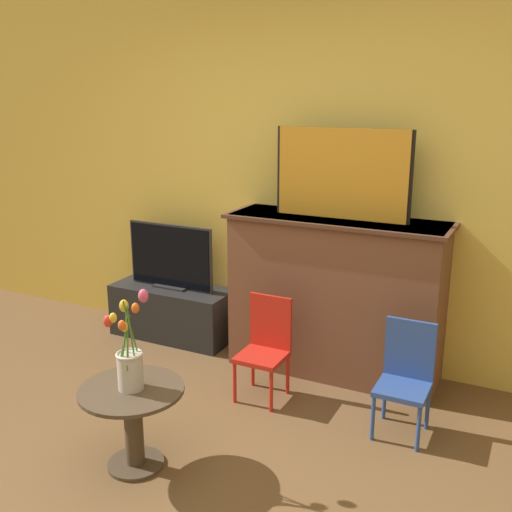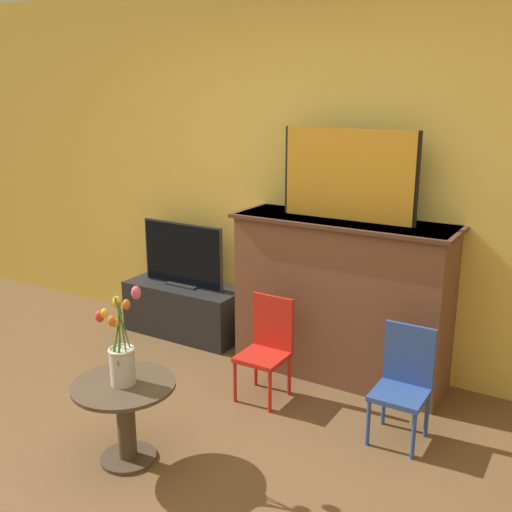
# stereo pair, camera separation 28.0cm
# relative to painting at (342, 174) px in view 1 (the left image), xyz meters

# --- Properties ---
(wall_back) EXTENTS (8.00, 0.06, 2.70)m
(wall_back) POSITION_rel_painting_xyz_m (-0.30, 0.24, -0.06)
(wall_back) COLOR #EAC651
(wall_back) RESTS_ON ground
(fireplace_mantel) EXTENTS (1.51, 0.48, 1.12)m
(fireplace_mantel) POSITION_rel_painting_xyz_m (-0.01, -0.01, -0.84)
(fireplace_mantel) COLOR brown
(fireplace_mantel) RESTS_ON ground
(painting) EXTENTS (0.92, 0.03, 0.59)m
(painting) POSITION_rel_painting_xyz_m (0.00, 0.00, 0.00)
(painting) COLOR black
(painting) RESTS_ON fireplace_mantel
(tv_stand) EXTENTS (0.99, 0.39, 0.42)m
(tv_stand) POSITION_rel_painting_xyz_m (-1.38, 0.00, -1.20)
(tv_stand) COLOR #232326
(tv_stand) RESTS_ON ground
(tv_monitor) EXTENTS (0.75, 0.12, 0.51)m
(tv_monitor) POSITION_rel_painting_xyz_m (-1.38, 0.01, -0.74)
(tv_monitor) COLOR #2D2D2D
(tv_monitor) RESTS_ON tv_stand
(chair_red) EXTENTS (0.29, 0.29, 0.66)m
(chair_red) POSITION_rel_painting_xyz_m (-0.30, -0.53, -1.05)
(chair_red) COLOR red
(chair_red) RESTS_ON ground
(chair_blue) EXTENTS (0.29, 0.29, 0.66)m
(chair_blue) POSITION_rel_painting_xyz_m (0.61, -0.55, -1.05)
(chair_blue) COLOR #2D4C99
(chair_blue) RESTS_ON ground
(side_table) EXTENTS (0.55, 0.55, 0.46)m
(side_table) POSITION_rel_painting_xyz_m (-0.58, -1.54, -1.11)
(side_table) COLOR #4C3D2D
(side_table) RESTS_ON ground
(vase_tulips) EXTENTS (0.15, 0.25, 0.52)m
(vase_tulips) POSITION_rel_painting_xyz_m (-0.58, -1.54, -0.79)
(vase_tulips) COLOR beige
(vase_tulips) RESTS_ON side_table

